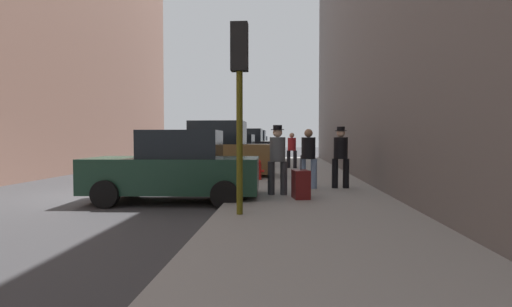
{
  "coord_description": "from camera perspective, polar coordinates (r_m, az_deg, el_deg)",
  "views": [
    {
      "loc": [
        5.33,
        -10.64,
        1.59
      ],
      "look_at": [
        4.24,
        5.18,
        0.99
      ],
      "focal_mm": 28.0,
      "sensor_mm": 36.0,
      "label": 1
    }
  ],
  "objects": [
    {
      "name": "pedestrian_with_beanie",
      "position": [
        10.18,
        3.09,
        -0.38
      ],
      "size": [
        0.51,
        0.41,
        1.78
      ],
      "color": "#333338",
      "rests_on": "sidewalk"
    },
    {
      "name": "sidewalk",
      "position": [
        10.77,
        7.53,
        -5.93
      ],
      "size": [
        4.0,
        40.0,
        0.15
      ],
      "primitive_type": "cube",
      "color": "gray",
      "rests_on": "ground_plane"
    },
    {
      "name": "rolling_suitcase",
      "position": [
        9.64,
        6.42,
        -4.39
      ],
      "size": [
        0.45,
        0.61,
        1.04
      ],
      "color": "#591414",
      "rests_on": "sidewalk"
    },
    {
      "name": "traffic_light",
      "position": [
        7.63,
        -2.37,
        10.97
      ],
      "size": [
        0.32,
        0.32,
        3.6
      ],
      "color": "#514C0F",
      "rests_on": "sidewalk"
    },
    {
      "name": "parked_black_suv",
      "position": [
        27.49,
        -1.65,
        1.02
      ],
      "size": [
        4.67,
        2.2,
        2.25
      ],
      "color": "black",
      "rests_on": "ground_plane"
    },
    {
      "name": "fire_hydrant",
      "position": [
        13.92,
        0.32,
        -2.32
      ],
      "size": [
        0.42,
        0.22,
        0.7
      ],
      "color": "red",
      "rests_on": "sidewalk"
    },
    {
      "name": "parked_white_van",
      "position": [
        32.9,
        -0.72,
        1.21
      ],
      "size": [
        4.66,
        2.19,
        2.25
      ],
      "color": "silver",
      "rests_on": "ground_plane"
    },
    {
      "name": "parked_bronze_suv",
      "position": [
        15.52,
        -6.0,
        0.11
      ],
      "size": [
        4.62,
        2.11,
        2.25
      ],
      "color": "brown",
      "rests_on": "ground_plane"
    },
    {
      "name": "pedestrian_in_jeans",
      "position": [
        11.58,
        7.5,
        -0.25
      ],
      "size": [
        0.53,
        0.48,
        1.71
      ],
      "color": "#728CB2",
      "rests_on": "sidewalk"
    },
    {
      "name": "ground_plane",
      "position": [
        12.01,
        -22.55,
        -5.6
      ],
      "size": [
        120.0,
        120.0,
        0.0
      ],
      "primitive_type": "plane",
      "color": "#38383A"
    },
    {
      "name": "parked_red_hatchback",
      "position": [
        39.34,
        0.04,
        1.11
      ],
      "size": [
        4.25,
        2.16,
        1.79
      ],
      "color": "#B2191E",
      "rests_on": "ground_plane"
    },
    {
      "name": "parked_gray_coupe",
      "position": [
        21.01,
        -3.38,
        0.16
      ],
      "size": [
        4.27,
        2.19,
        1.79
      ],
      "color": "slate",
      "rests_on": "ground_plane"
    },
    {
      "name": "pedestrian_with_fedora",
      "position": [
        11.79,
        12.0,
        -0.08
      ],
      "size": [
        0.51,
        0.42,
        1.78
      ],
      "color": "black",
      "rests_on": "sidewalk"
    },
    {
      "name": "pedestrian_in_red_jacket",
      "position": [
        19.38,
        5.14,
        0.74
      ],
      "size": [
        0.53,
        0.49,
        1.71
      ],
      "color": "black",
      "rests_on": "sidewalk"
    },
    {
      "name": "parked_dark_green_sedan",
      "position": [
        10.15,
        -11.39,
        -2.06
      ],
      "size": [
        4.27,
        2.19,
        1.79
      ],
      "color": "#193828",
      "rests_on": "ground_plane"
    }
  ]
}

